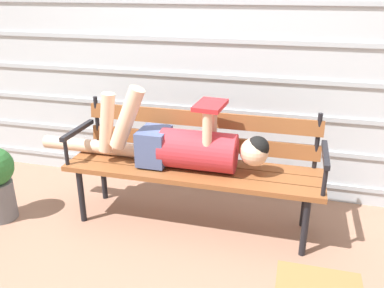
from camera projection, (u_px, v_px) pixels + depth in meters
The scene contains 4 objects.
ground_plane at pixel (189, 230), 2.89m from camera, with size 12.00×12.00×0.00m, color #936B56.
house_siding at pixel (213, 58), 3.14m from camera, with size 5.13×0.08×2.23m.
park_bench at pixel (194, 159), 2.86m from camera, with size 1.81×0.47×0.85m.
reclining_person at pixel (179, 145), 2.77m from camera, with size 1.73×0.27×0.58m.
Camera 1 is at (0.66, -2.36, 1.65)m, focal length 37.35 mm.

